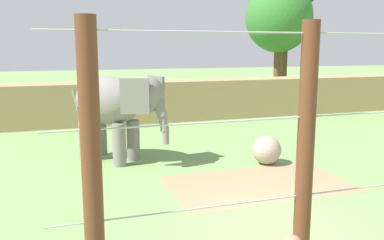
{
  "coord_description": "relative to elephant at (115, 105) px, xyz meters",
  "views": [
    {
      "loc": [
        -3.96,
        -6.89,
        3.49
      ],
      "look_at": [
        -0.18,
        4.49,
        1.4
      ],
      "focal_mm": 39.03,
      "sensor_mm": 36.0,
      "label": 1
    }
  ],
  "objects": [
    {
      "name": "ground_plane",
      "position": [
        2.21,
        -5.75,
        -1.77
      ],
      "size": [
        120.0,
        120.0,
        0.0
      ],
      "primitive_type": "plane",
      "color": "#759956"
    },
    {
      "name": "dirt_patch",
      "position": [
        3.15,
        -3.31,
        -1.77
      ],
      "size": [
        4.69,
        2.86,
        0.01
      ],
      "primitive_type": "cube",
      "rotation": [
        0.0,
        0.0,
        -0.01
      ],
      "color": "#937F5B",
      "rests_on": "ground"
    },
    {
      "name": "embankment_wall",
      "position": [
        2.21,
        6.8,
        -0.82
      ],
      "size": [
        36.0,
        1.8,
        1.91
      ],
      "primitive_type": "cube",
      "color": "tan",
      "rests_on": "ground"
    },
    {
      "name": "elephant",
      "position": [
        0.0,
        0.0,
        0.0
      ],
      "size": [
        2.98,
        3.04,
        2.68
      ],
      "color": "gray",
      "rests_on": "ground"
    },
    {
      "name": "enrichment_ball",
      "position": [
        4.26,
        -1.73,
        -1.34
      ],
      "size": [
        0.87,
        0.87,
        0.87
      ],
      "primitive_type": "sphere",
      "color": "tan",
      "rests_on": "ground"
    },
    {
      "name": "cable_fence",
      "position": [
        2.22,
        -8.37,
        0.14
      ],
      "size": [
        8.26,
        0.21,
        3.81
      ],
      "color": "brown",
      "rests_on": "ground"
    },
    {
      "name": "tree_left_of_centre",
      "position": [
        11.74,
        10.87,
        3.53
      ],
      "size": [
        4.14,
        4.14,
        7.51
      ],
      "color": "brown",
      "rests_on": "ground"
    }
  ]
}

